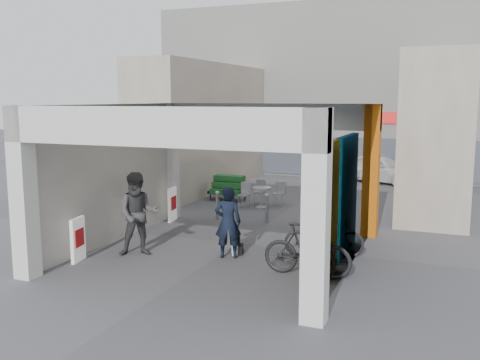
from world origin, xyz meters
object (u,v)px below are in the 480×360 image
at_px(produce_stand, 228,190).
at_px(white_van, 379,168).
at_px(bicycle_front, 324,236).
at_px(man_back_turned, 138,214).
at_px(man_crates, 343,171).
at_px(man_elderly, 322,205).
at_px(man_with_dog, 228,222).
at_px(cafe_set, 261,197).
at_px(bicycle_rear, 307,250).
at_px(border_collie, 237,245).

xyz_separation_m(produce_stand, white_van, (4.54, 6.21, 0.27)).
bearing_deg(bicycle_front, man_back_turned, 95.56).
relative_size(man_crates, white_van, 0.47).
bearing_deg(man_elderly, white_van, 96.20).
bearing_deg(man_with_dog, cafe_set, -99.38).
bearing_deg(cafe_set, man_elderly, -48.70).
distance_m(bicycle_rear, white_van, 13.29).
xyz_separation_m(man_elderly, bicycle_front, (0.45, -1.76, -0.37)).
bearing_deg(white_van, cafe_set, 174.78).
height_order(bicycle_front, bicycle_rear, bicycle_rear).
bearing_deg(bicycle_front, border_collie, 93.37).
relative_size(bicycle_front, bicycle_rear, 0.99).
distance_m(border_collie, man_elderly, 2.87).
height_order(man_back_turned, white_van, man_back_turned).
bearing_deg(cafe_set, man_with_dog, -77.55).
xyz_separation_m(produce_stand, man_back_turned, (0.77, -7.09, 0.63)).
bearing_deg(border_collie, man_back_turned, -173.85).
height_order(border_collie, man_elderly, man_elderly).
distance_m(cafe_set, man_crates, 4.26).
xyz_separation_m(border_collie, bicycle_rear, (1.92, -0.87, 0.31)).
distance_m(border_collie, white_van, 12.54).
relative_size(man_with_dog, bicycle_front, 0.91).
height_order(man_elderly, bicycle_front, man_elderly).
bearing_deg(produce_stand, bicycle_rear, -39.30).
height_order(bicycle_front, white_van, white_van).
height_order(man_back_turned, bicycle_rear, man_back_turned).
bearing_deg(man_with_dog, man_crates, -116.36).
bearing_deg(man_with_dog, produce_stand, -88.59).
relative_size(man_back_turned, white_van, 0.54).
xyz_separation_m(produce_stand, bicycle_front, (4.82, -5.58, 0.13)).
height_order(produce_stand, bicycle_rear, bicycle_rear).
distance_m(produce_stand, man_crates, 4.77).
distance_m(man_elderly, bicycle_rear, 3.31).
xyz_separation_m(man_elderly, bicycle_rear, (0.45, -3.27, -0.29)).
bearing_deg(bicycle_front, bicycle_rear, 165.21).
distance_m(bicycle_front, white_van, 11.79).
distance_m(man_back_turned, bicycle_front, 4.34).
bearing_deg(bicycle_rear, man_back_turned, 89.85).
xyz_separation_m(produce_stand, man_with_dog, (2.79, -6.49, 0.49)).
height_order(cafe_set, man_with_dog, man_with_dog).
distance_m(border_collie, man_back_turned, 2.41).
relative_size(border_collie, man_back_turned, 0.31).
distance_m(man_crates, bicycle_rear, 10.31).
distance_m(produce_stand, man_back_turned, 7.16).
height_order(produce_stand, man_back_turned, man_back_turned).
bearing_deg(man_with_dog, bicycle_front, -177.82).
xyz_separation_m(cafe_set, man_elderly, (2.89, -3.29, 0.56)).
height_order(man_with_dog, man_elderly, man_elderly).
xyz_separation_m(border_collie, bicycle_front, (1.92, 0.63, 0.24)).
bearing_deg(border_collie, man_elderly, 42.35).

